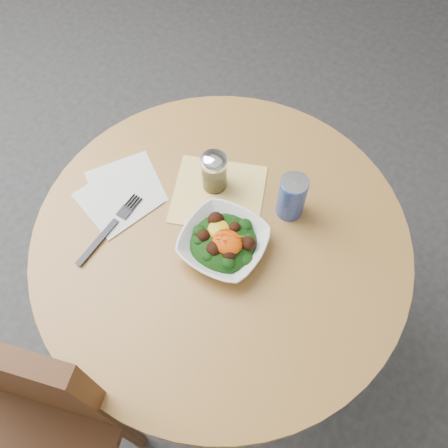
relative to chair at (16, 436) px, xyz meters
name	(u,v)px	position (x,y,z in m)	size (l,w,h in m)	color
ground	(222,332)	(0.17, 0.61, -0.55)	(6.00, 6.00, 0.00)	#2B2B2D
table	(221,272)	(0.17, 0.61, 0.00)	(0.90, 0.90, 0.75)	black
chair	(16,436)	(0.00, 0.00, 0.00)	(0.55, 0.55, 0.99)	#4D2B15
cloth_napkin	(218,194)	(0.09, 0.71, 0.20)	(0.22, 0.20, 0.00)	#F2B40C
paper_napkins	(122,192)	(-0.11, 0.58, 0.20)	(0.23, 0.26, 0.00)	silver
salad_bowl	(224,242)	(0.19, 0.59, 0.23)	(0.21, 0.21, 0.07)	silver
fork	(111,227)	(-0.07, 0.48, 0.21)	(0.03, 0.22, 0.00)	black
spice_shaker	(214,172)	(0.07, 0.72, 0.26)	(0.07, 0.07, 0.12)	silver
beverage_can	(292,197)	(0.26, 0.76, 0.26)	(0.07, 0.07, 0.13)	#0D1996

